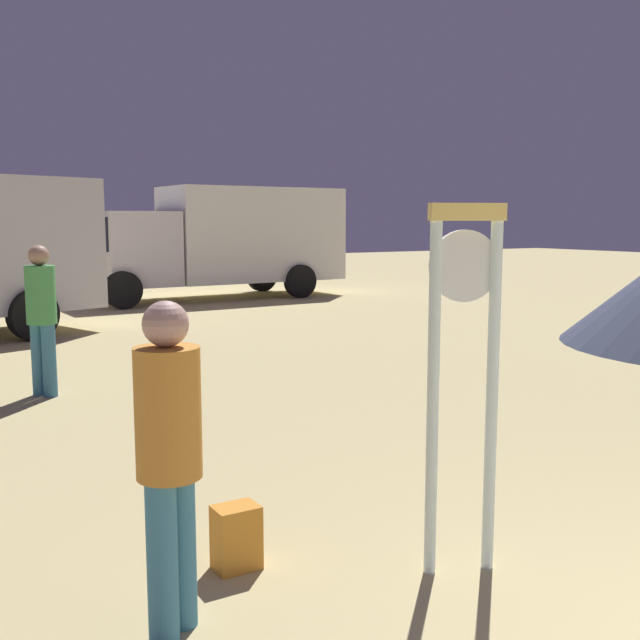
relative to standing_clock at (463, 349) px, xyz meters
The scene contains 5 objects.
standing_clock is the anchor object (origin of this frame).
person_near_clock 1.77m from the standing_clock, behind, with size 0.33×0.33×1.71m.
backpack 1.77m from the standing_clock, 148.39° to the left, with size 0.27×0.24×0.39m.
person_distant 6.13m from the standing_clock, 101.62° to the left, with size 0.35×0.35×1.81m.
box_truck_far 16.46m from the standing_clock, 70.76° to the left, with size 6.95×2.64×2.97m.
Camera 1 is at (-3.79, -0.79, 2.09)m, focal length 42.02 mm.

